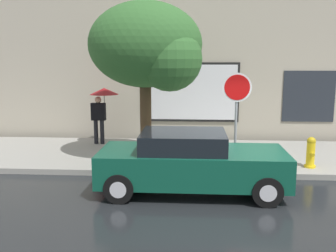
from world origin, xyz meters
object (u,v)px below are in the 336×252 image
at_px(fire_hydrant, 311,152).
at_px(stop_sign, 237,101).
at_px(pedestrian_with_umbrella, 102,100).
at_px(parked_car, 191,162).
at_px(street_tree, 150,48).

relative_size(fire_hydrant, stop_sign, 0.33).
relative_size(fire_hydrant, pedestrian_with_umbrella, 0.43).
bearing_deg(pedestrian_with_umbrella, fire_hydrant, -21.69).
height_order(parked_car, pedestrian_with_umbrella, pedestrian_with_umbrella).
height_order(fire_hydrant, stop_sign, stop_sign).
bearing_deg(pedestrian_with_umbrella, parked_car, -54.08).
bearing_deg(fire_hydrant, parked_car, -151.95).
bearing_deg(parked_car, street_tree, 118.58).
relative_size(fire_hydrant, street_tree, 0.19).
bearing_deg(pedestrian_with_umbrella, stop_sign, -31.13).
bearing_deg(street_tree, parked_car, -61.42).
xyz_separation_m(parked_car, street_tree, (-1.15, 2.11, 2.60)).
distance_m(fire_hydrant, stop_sign, 2.42).
bearing_deg(stop_sign, street_tree, 168.21).
relative_size(parked_car, pedestrian_with_umbrella, 2.19).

